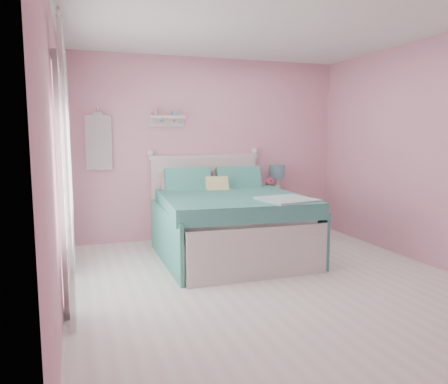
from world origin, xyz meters
TOP-DOWN VIEW (x-y plane):
  - floor at (0.00, 0.00)m, footprint 4.50×4.50m
  - room_shell at (0.00, 0.00)m, footprint 4.50×4.50m
  - bed at (-0.07, 1.20)m, footprint 1.75×2.14m
  - nightstand at (1.01, 2.02)m, footprint 0.41×0.41m
  - table_lamp at (1.06, 2.11)m, footprint 0.23×0.23m
  - vase at (0.91, 2.05)m, footprint 0.19×0.19m
  - teacup at (0.95, 1.91)m, footprint 0.10×0.10m
  - roses at (0.91, 2.05)m, footprint 0.14×0.11m
  - wall_shelf at (-0.63, 2.19)m, footprint 0.50×0.15m
  - hanging_dress at (-1.55, 2.18)m, footprint 0.34×0.03m
  - french_door at (-1.97, 0.40)m, footprint 0.04×1.32m
  - curtain_near at (-1.92, -0.34)m, footprint 0.04×0.40m
  - curtain_far at (-1.92, 1.14)m, footprint 0.04×0.40m

SIDE VIEW (x-z plane):
  - floor at x=0.00m, z-range 0.00..0.00m
  - nightstand at x=1.01m, z-range 0.00..0.60m
  - bed at x=-0.07m, z-range -0.20..1.02m
  - teacup at x=0.95m, z-range 0.60..0.67m
  - vase at x=0.91m, z-range 0.60..0.77m
  - roses at x=0.91m, z-range 0.75..0.87m
  - table_lamp at x=1.06m, z-range 0.69..1.14m
  - french_door at x=-1.97m, z-range -0.01..2.15m
  - curtain_near at x=-1.92m, z-range 0.02..2.34m
  - curtain_far at x=-1.92m, z-range 0.02..2.34m
  - hanging_dress at x=-1.55m, z-range 1.04..1.76m
  - room_shell at x=0.00m, z-range -0.67..3.83m
  - wall_shelf at x=-0.63m, z-range 1.61..1.86m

